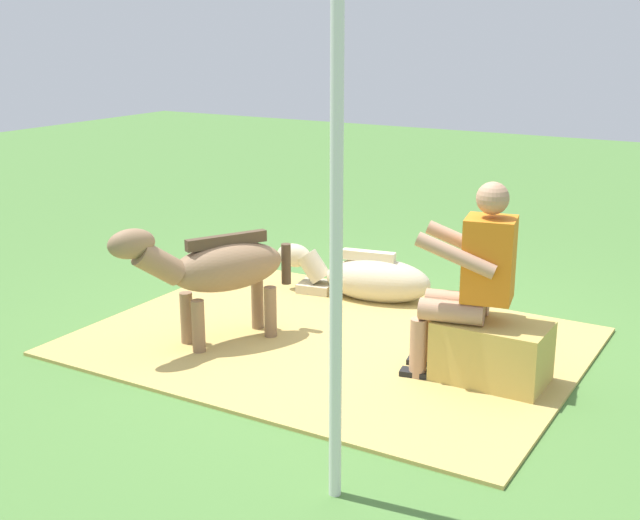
% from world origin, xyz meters
% --- Properties ---
extents(ground_plane, '(24.00, 24.00, 0.00)m').
position_xyz_m(ground_plane, '(0.00, 0.00, 0.00)').
color(ground_plane, '#4C7A38').
extents(hay_patch, '(3.41, 2.55, 0.02)m').
position_xyz_m(hay_patch, '(0.06, 0.11, 0.01)').
color(hay_patch, tan).
rests_on(hay_patch, ground).
extents(hay_bale, '(0.69, 0.43, 0.41)m').
position_xyz_m(hay_bale, '(-1.15, 0.20, 0.21)').
color(hay_bale, tan).
rests_on(hay_bale, ground).
extents(person_seated, '(0.70, 0.50, 1.29)m').
position_xyz_m(person_seated, '(-1.00, 0.22, 0.70)').
color(person_seated, tan).
rests_on(person_seated, ground).
extents(pony_standing, '(0.80, 1.23, 0.92)m').
position_xyz_m(pony_standing, '(0.73, 0.54, 0.56)').
color(pony_standing, '#8C6B4C').
rests_on(pony_standing, ground).
extents(pony_lying, '(1.36, 0.54, 0.42)m').
position_xyz_m(pony_lying, '(0.29, -0.88, 0.19)').
color(pony_lying, beige).
rests_on(pony_lying, ground).
extents(tent_pole_left, '(0.06, 0.06, 2.41)m').
position_xyz_m(tent_pole_left, '(-0.94, 1.83, 1.21)').
color(tent_pole_left, silver).
rests_on(tent_pole_left, ground).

